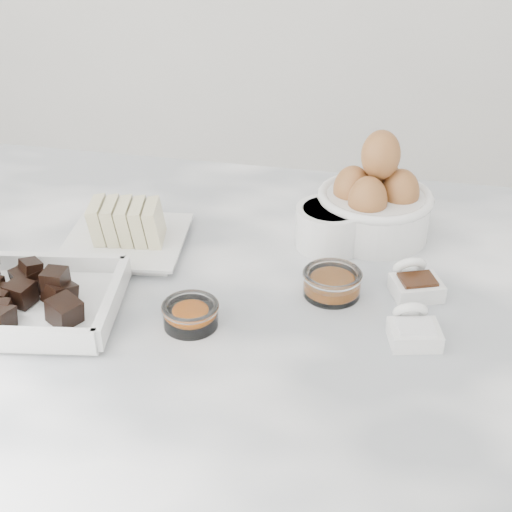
{
  "coord_description": "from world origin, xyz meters",
  "views": [
    {
      "loc": [
        0.18,
        -0.73,
        1.44
      ],
      "look_at": [
        0.02,
        0.03,
        0.98
      ],
      "focal_mm": 50.0,
      "sensor_mm": 36.0,
      "label": 1
    }
  ],
  "objects_px": {
    "sugar_ramekin": "(330,225)",
    "honey_bowl": "(332,283)",
    "salt_spoon": "(413,328)",
    "chocolate_dish": "(24,295)",
    "vanilla_spoon": "(415,282)",
    "egg_bowl": "(375,202)",
    "butter_plate": "(123,231)",
    "zest_bowl": "(191,313)"
  },
  "relations": [
    {
      "from": "butter_plate",
      "to": "zest_bowl",
      "type": "height_order",
      "value": "butter_plate"
    },
    {
      "from": "butter_plate",
      "to": "honey_bowl",
      "type": "xyz_separation_m",
      "value": [
        0.3,
        -0.06,
        -0.01
      ]
    },
    {
      "from": "egg_bowl",
      "to": "zest_bowl",
      "type": "height_order",
      "value": "egg_bowl"
    },
    {
      "from": "chocolate_dish",
      "to": "honey_bowl",
      "type": "bearing_deg",
      "value": 18.29
    },
    {
      "from": "chocolate_dish",
      "to": "sugar_ramekin",
      "type": "xyz_separation_m",
      "value": [
        0.34,
        0.24,
        0.01
      ]
    },
    {
      "from": "butter_plate",
      "to": "salt_spoon",
      "type": "bearing_deg",
      "value": -18.07
    },
    {
      "from": "zest_bowl",
      "to": "vanilla_spoon",
      "type": "xyz_separation_m",
      "value": [
        0.25,
        0.13,
        -0.0
      ]
    },
    {
      "from": "vanilla_spoon",
      "to": "chocolate_dish",
      "type": "bearing_deg",
      "value": -162.5
    },
    {
      "from": "sugar_ramekin",
      "to": "vanilla_spoon",
      "type": "distance_m",
      "value": 0.15
    },
    {
      "from": "butter_plate",
      "to": "honey_bowl",
      "type": "height_order",
      "value": "butter_plate"
    },
    {
      "from": "sugar_ramekin",
      "to": "salt_spoon",
      "type": "relative_size",
      "value": 1.24
    },
    {
      "from": "chocolate_dish",
      "to": "salt_spoon",
      "type": "relative_size",
      "value": 3.23
    },
    {
      "from": "chocolate_dish",
      "to": "egg_bowl",
      "type": "height_order",
      "value": "egg_bowl"
    },
    {
      "from": "chocolate_dish",
      "to": "zest_bowl",
      "type": "distance_m",
      "value": 0.2
    },
    {
      "from": "sugar_ramekin",
      "to": "vanilla_spoon",
      "type": "height_order",
      "value": "sugar_ramekin"
    },
    {
      "from": "sugar_ramekin",
      "to": "vanilla_spoon",
      "type": "bearing_deg",
      "value": -39.18
    },
    {
      "from": "salt_spoon",
      "to": "chocolate_dish",
      "type": "bearing_deg",
      "value": -174.35
    },
    {
      "from": "egg_bowl",
      "to": "honey_bowl",
      "type": "bearing_deg",
      "value": -102.63
    },
    {
      "from": "chocolate_dish",
      "to": "honey_bowl",
      "type": "relative_size",
      "value": 3.33
    },
    {
      "from": "honey_bowl",
      "to": "egg_bowl",
      "type": "bearing_deg",
      "value": 77.37
    },
    {
      "from": "vanilla_spoon",
      "to": "salt_spoon",
      "type": "height_order",
      "value": "vanilla_spoon"
    },
    {
      "from": "salt_spoon",
      "to": "vanilla_spoon",
      "type": "bearing_deg",
      "value": 90.61
    },
    {
      "from": "chocolate_dish",
      "to": "zest_bowl",
      "type": "xyz_separation_m",
      "value": [
        0.2,
        0.02,
        -0.01
      ]
    },
    {
      "from": "vanilla_spoon",
      "to": "salt_spoon",
      "type": "bearing_deg",
      "value": -89.39
    },
    {
      "from": "butter_plate",
      "to": "honey_bowl",
      "type": "bearing_deg",
      "value": -11.06
    },
    {
      "from": "zest_bowl",
      "to": "salt_spoon",
      "type": "xyz_separation_m",
      "value": [
        0.26,
        0.03,
        -0.0
      ]
    },
    {
      "from": "chocolate_dish",
      "to": "honey_bowl",
      "type": "xyz_separation_m",
      "value": [
        0.36,
        0.12,
        -0.01
      ]
    },
    {
      "from": "chocolate_dish",
      "to": "vanilla_spoon",
      "type": "height_order",
      "value": "chocolate_dish"
    },
    {
      "from": "honey_bowl",
      "to": "zest_bowl",
      "type": "xyz_separation_m",
      "value": [
        -0.15,
        -0.1,
        -0.0
      ]
    },
    {
      "from": "sugar_ramekin",
      "to": "honey_bowl",
      "type": "relative_size",
      "value": 1.28
    },
    {
      "from": "sugar_ramekin",
      "to": "butter_plate",
      "type": "bearing_deg",
      "value": -166.91
    },
    {
      "from": "butter_plate",
      "to": "salt_spoon",
      "type": "relative_size",
      "value": 2.34
    },
    {
      "from": "zest_bowl",
      "to": "vanilla_spoon",
      "type": "bearing_deg",
      "value": 26.46
    },
    {
      "from": "vanilla_spoon",
      "to": "honey_bowl",
      "type": "bearing_deg",
      "value": -165.33
    },
    {
      "from": "chocolate_dish",
      "to": "butter_plate",
      "type": "height_order",
      "value": "butter_plate"
    },
    {
      "from": "chocolate_dish",
      "to": "egg_bowl",
      "type": "distance_m",
      "value": 0.49
    },
    {
      "from": "sugar_ramekin",
      "to": "honey_bowl",
      "type": "bearing_deg",
      "value": -81.44
    },
    {
      "from": "butter_plate",
      "to": "zest_bowl",
      "type": "bearing_deg",
      "value": -47.51
    },
    {
      "from": "honey_bowl",
      "to": "vanilla_spoon",
      "type": "bearing_deg",
      "value": 14.67
    },
    {
      "from": "vanilla_spoon",
      "to": "salt_spoon",
      "type": "relative_size",
      "value": 1.1
    },
    {
      "from": "butter_plate",
      "to": "sugar_ramekin",
      "type": "distance_m",
      "value": 0.29
    },
    {
      "from": "chocolate_dish",
      "to": "honey_bowl",
      "type": "height_order",
      "value": "chocolate_dish"
    }
  ]
}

